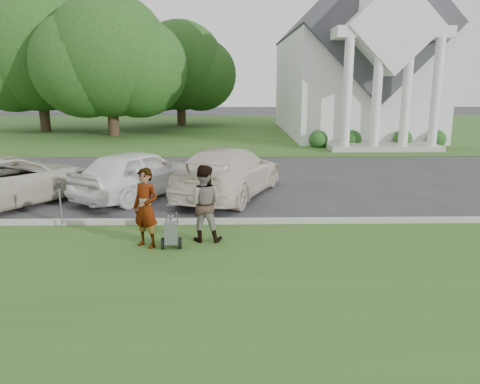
{
  "coord_description": "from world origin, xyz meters",
  "views": [
    {
      "loc": [
        0.39,
        -11.63,
        3.79
      ],
      "look_at": [
        0.6,
        0.0,
        1.03
      ],
      "focal_mm": 35.0,
      "sensor_mm": 36.0,
      "label": 1
    }
  ],
  "objects_px": {
    "striping_cart": "(171,234)",
    "tree_far": "(39,55)",
    "person_left": "(146,209)",
    "car_b": "(138,173)",
    "parking_meter_near": "(60,199)",
    "car_a": "(10,180)",
    "tree_back": "(180,70)",
    "church": "(351,50)",
    "person_right": "(203,204)",
    "tree_left": "(109,61)",
    "car_c": "(229,172)"
  },
  "relations": [
    {
      "from": "person_right",
      "to": "car_b",
      "type": "xyz_separation_m",
      "value": [
        -2.42,
        4.49,
        -0.12
      ]
    },
    {
      "from": "church",
      "to": "parking_meter_near",
      "type": "distance_m",
      "value": 26.83
    },
    {
      "from": "church",
      "to": "person_right",
      "type": "height_order",
      "value": "church"
    },
    {
      "from": "person_left",
      "to": "parking_meter_near",
      "type": "height_order",
      "value": "person_left"
    },
    {
      "from": "car_b",
      "to": "car_c",
      "type": "xyz_separation_m",
      "value": [
        3.0,
        0.06,
        0.01
      ]
    },
    {
      "from": "tree_back",
      "to": "person_left",
      "type": "relative_size",
      "value": 5.16
    },
    {
      "from": "striping_cart",
      "to": "tree_far",
      "type": "bearing_deg",
      "value": 112.48
    },
    {
      "from": "parking_meter_near",
      "to": "car_c",
      "type": "height_order",
      "value": "car_c"
    },
    {
      "from": "tree_left",
      "to": "car_b",
      "type": "bearing_deg",
      "value": -73.84
    },
    {
      "from": "tree_far",
      "to": "car_a",
      "type": "height_order",
      "value": "tree_far"
    },
    {
      "from": "person_right",
      "to": "car_c",
      "type": "relative_size",
      "value": 0.33
    },
    {
      "from": "church",
      "to": "car_a",
      "type": "height_order",
      "value": "church"
    },
    {
      "from": "person_left",
      "to": "person_right",
      "type": "relative_size",
      "value": 1.0
    },
    {
      "from": "car_b",
      "to": "car_c",
      "type": "distance_m",
      "value": 3.0
    },
    {
      "from": "striping_cart",
      "to": "parking_meter_near",
      "type": "xyz_separation_m",
      "value": [
        -3.08,
        1.62,
        0.42
      ]
    },
    {
      "from": "tree_back",
      "to": "car_a",
      "type": "height_order",
      "value": "tree_back"
    },
    {
      "from": "tree_left",
      "to": "car_c",
      "type": "relative_size",
      "value": 1.87
    },
    {
      "from": "person_left",
      "to": "car_c",
      "type": "bearing_deg",
      "value": 98.97
    },
    {
      "from": "tree_far",
      "to": "parking_meter_near",
      "type": "distance_m",
      "value": 27.08
    },
    {
      "from": "parking_meter_near",
      "to": "car_a",
      "type": "height_order",
      "value": "car_a"
    },
    {
      "from": "person_left",
      "to": "church",
      "type": "bearing_deg",
      "value": 96.26
    },
    {
      "from": "tree_back",
      "to": "striping_cart",
      "type": "bearing_deg",
      "value": -84.54
    },
    {
      "from": "tree_back",
      "to": "car_b",
      "type": "height_order",
      "value": "tree_back"
    },
    {
      "from": "tree_left",
      "to": "car_b",
      "type": "relative_size",
      "value": 2.23
    },
    {
      "from": "tree_far",
      "to": "tree_back",
      "type": "height_order",
      "value": "tree_far"
    },
    {
      "from": "church",
      "to": "parking_meter_near",
      "type": "relative_size",
      "value": 19.17
    },
    {
      "from": "tree_left",
      "to": "tree_far",
      "type": "distance_m",
      "value": 6.73
    },
    {
      "from": "person_right",
      "to": "striping_cart",
      "type": "bearing_deg",
      "value": 40.61
    },
    {
      "from": "car_a",
      "to": "church",
      "type": "bearing_deg",
      "value": -93.15
    },
    {
      "from": "parking_meter_near",
      "to": "tree_back",
      "type": "bearing_deg",
      "value": 89.84
    },
    {
      "from": "tree_far",
      "to": "tree_back",
      "type": "relative_size",
      "value": 1.21
    },
    {
      "from": "tree_left",
      "to": "car_a",
      "type": "bearing_deg",
      "value": -85.6
    },
    {
      "from": "tree_left",
      "to": "tree_back",
      "type": "relative_size",
      "value": 1.11
    },
    {
      "from": "parking_meter_near",
      "to": "car_a",
      "type": "bearing_deg",
      "value": 134.25
    },
    {
      "from": "person_left",
      "to": "car_b",
      "type": "distance_m",
      "value": 5.02
    },
    {
      "from": "church",
      "to": "striping_cart",
      "type": "xyz_separation_m",
      "value": [
        -10.01,
        -24.47,
        -5.57
      ]
    },
    {
      "from": "tree_far",
      "to": "parking_meter_near",
      "type": "height_order",
      "value": "tree_far"
    },
    {
      "from": "person_right",
      "to": "church",
      "type": "bearing_deg",
      "value": -107.37
    },
    {
      "from": "church",
      "to": "person_right",
      "type": "relative_size",
      "value": 12.97
    },
    {
      "from": "church",
      "to": "car_c",
      "type": "height_order",
      "value": "church"
    },
    {
      "from": "church",
      "to": "car_b",
      "type": "relative_size",
      "value": 5.06
    },
    {
      "from": "tree_back",
      "to": "car_c",
      "type": "bearing_deg",
      "value": -80.69
    },
    {
      "from": "car_b",
      "to": "person_left",
      "type": "bearing_deg",
      "value": 137.9
    },
    {
      "from": "tree_left",
      "to": "striping_cart",
      "type": "xyz_separation_m",
      "value": [
        7.0,
        -23.34,
        -4.74
      ]
    },
    {
      "from": "tree_far",
      "to": "person_left",
      "type": "distance_m",
      "value": 29.38
    },
    {
      "from": "tree_far",
      "to": "striping_cart",
      "type": "bearing_deg",
      "value": -63.73
    },
    {
      "from": "striping_cart",
      "to": "car_c",
      "type": "distance_m",
      "value": 5.28
    },
    {
      "from": "striping_cart",
      "to": "car_a",
      "type": "xyz_separation_m",
      "value": [
        -5.52,
        4.12,
        0.41
      ]
    },
    {
      "from": "tree_left",
      "to": "person_right",
      "type": "distance_m",
      "value": 24.43
    },
    {
      "from": "tree_back",
      "to": "car_c",
      "type": "relative_size",
      "value": 1.69
    }
  ]
}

